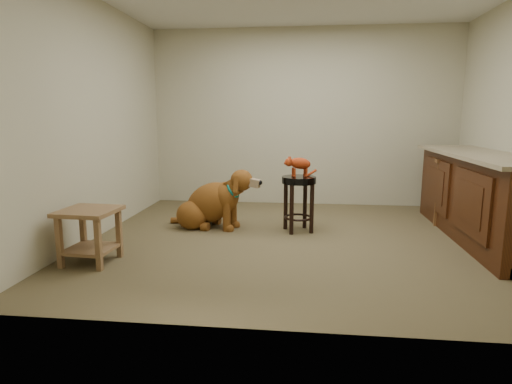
# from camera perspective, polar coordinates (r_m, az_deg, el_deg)

# --- Properties ---
(floor) EXTENTS (4.50, 4.00, 0.01)m
(floor) POSITION_cam_1_polar(r_m,az_deg,el_deg) (4.68, 5.84, -6.43)
(floor) COLOR brown
(floor) RESTS_ON ground
(room_shell) EXTENTS (4.54, 4.04, 2.62)m
(room_shell) POSITION_cam_1_polar(r_m,az_deg,el_deg) (4.50, 6.24, 14.47)
(room_shell) COLOR #B8B294
(room_shell) RESTS_ON ground
(cabinet_run) EXTENTS (0.70, 2.56, 0.94)m
(cabinet_run) POSITION_cam_1_polar(r_m,az_deg,el_deg) (5.23, 27.80, -0.86)
(cabinet_run) COLOR #421F0B
(cabinet_run) RESTS_ON ground
(padded_stool) EXTENTS (0.42, 0.42, 0.64)m
(padded_stool) POSITION_cam_1_polar(r_m,az_deg,el_deg) (4.95, 5.72, -0.08)
(padded_stool) COLOR black
(padded_stool) RESTS_ON ground
(wood_stool) EXTENTS (0.50, 0.50, 0.82)m
(wood_stool) POSITION_cam_1_polar(r_m,az_deg,el_deg) (5.83, 24.57, 0.28)
(wood_stool) COLOR brown
(wood_stool) RESTS_ON ground
(side_table) EXTENTS (0.51, 0.51, 0.50)m
(side_table) POSITION_cam_1_polar(r_m,az_deg,el_deg) (4.18, -21.30, -4.44)
(side_table) COLOR brown
(side_table) RESTS_ON ground
(golden_retriever) EXTENTS (1.18, 0.66, 0.77)m
(golden_retriever) POSITION_cam_1_polar(r_m,az_deg,el_deg) (5.16, -5.94, -1.60)
(golden_retriever) COLOR brown
(golden_retriever) RESTS_ON ground
(tabby_kitten) EXTENTS (0.38, 0.26, 0.27)m
(tabby_kitten) POSITION_cam_1_polar(r_m,az_deg,el_deg) (4.90, 5.67, 3.73)
(tabby_kitten) COLOR #A03010
(tabby_kitten) RESTS_ON padded_stool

